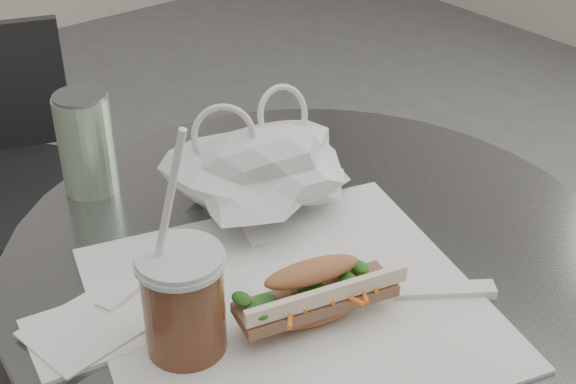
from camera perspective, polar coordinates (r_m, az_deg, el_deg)
chair_far at (r=1.78m, az=-18.88°, el=-3.24°), size 0.42×0.45×0.76m
sandwich_paper at (r=0.90m, az=0.20°, el=-8.08°), size 0.50×0.49×0.00m
banh_mi at (r=0.85m, az=1.88°, el=-7.25°), size 0.23×0.13×0.07m
iced_coffee at (r=0.81m, az=-7.45°, el=-7.74°), size 0.09×0.09×0.26m
sunglasses at (r=1.10m, az=0.83°, el=1.56°), size 0.11×0.09×0.05m
plastic_bag at (r=1.02m, az=-1.68°, el=1.38°), size 0.27×0.24×0.11m
napkin_stack at (r=0.89m, az=-14.59°, el=-9.77°), size 0.12×0.12×0.01m
drink_can at (r=1.10m, az=-14.15°, el=3.39°), size 0.07×0.07×0.14m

